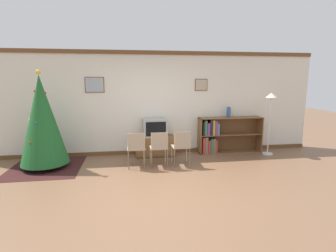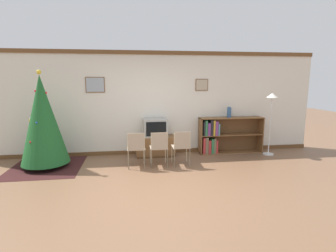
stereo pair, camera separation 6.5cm
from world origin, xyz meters
The scene contains 12 objects.
ground_plane centered at (0.00, 0.00, 0.00)m, with size 24.00×24.00×0.00m, color brown.
wall_back centered at (0.00, 2.33, 1.35)m, with size 9.13×0.11×2.70m.
area_rug centered at (-2.39, 1.49, 0.00)m, with size 1.56×1.68×0.01m.
christmas_tree centered at (-2.39, 1.49, 1.09)m, with size 1.04×1.04×2.17m.
tv_console centered at (0.16, 2.03, 0.26)m, with size 1.00×0.46×0.52m.
television centered at (0.16, 2.02, 0.76)m, with size 0.61×0.45×0.46m.
folding_chair_left centered at (-0.35, 1.15, 0.47)m, with size 0.40×0.40×0.82m.
folding_chair_center centered at (0.16, 1.15, 0.47)m, with size 0.40×0.40×0.82m.
folding_chair_right centered at (0.68, 1.15, 0.47)m, with size 0.40×0.40×0.82m.
bookshelf centered at (1.92, 2.09, 0.48)m, with size 1.73×0.36×0.97m.
vase centered at (2.16, 2.10, 1.11)m, with size 0.11×0.11×0.28m.
standing_lamp centered at (3.16, 1.73, 1.25)m, with size 0.28×0.28×1.63m.
Camera 2 is at (-0.44, -4.58, 1.98)m, focal length 28.00 mm.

